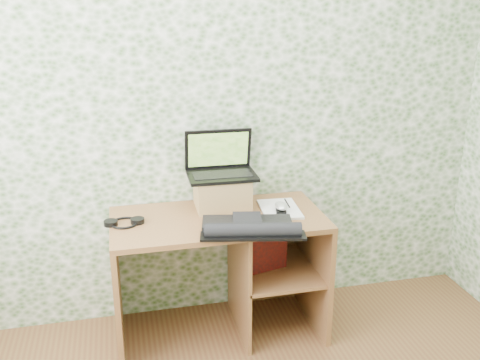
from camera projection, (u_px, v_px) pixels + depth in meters
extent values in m
plane|color=silver|center=(207.00, 110.00, 3.12)|extent=(3.50, 0.00, 3.50)
cube|color=brown|center=(218.00, 219.00, 3.02)|extent=(1.20, 0.60, 0.03)
cube|color=brown|center=(117.00, 290.00, 3.02)|extent=(0.03, 0.60, 0.72)
cube|color=brown|center=(313.00, 267.00, 3.27)|extent=(0.03, 0.60, 0.72)
cube|color=brown|center=(239.00, 276.00, 3.17)|extent=(0.02, 0.56, 0.72)
cube|color=brown|center=(276.00, 269.00, 3.21)|extent=(0.46, 0.56, 0.02)
cube|color=brown|center=(265.00, 251.00, 3.48)|extent=(0.48, 0.02, 0.72)
cube|color=olive|center=(222.00, 192.00, 3.13)|extent=(0.32, 0.26, 0.19)
cube|color=black|center=(222.00, 176.00, 3.10)|extent=(0.40, 0.28, 0.02)
cube|color=black|center=(222.00, 174.00, 3.08)|extent=(0.34, 0.15, 0.00)
cube|color=black|center=(218.00, 149.00, 3.15)|extent=(0.39, 0.07, 0.25)
cube|color=#2C5317|center=(218.00, 150.00, 3.15)|extent=(0.36, 0.05, 0.21)
cube|color=black|center=(247.00, 224.00, 2.88)|extent=(0.51, 0.27, 0.04)
cube|color=black|center=(247.00, 222.00, 2.87)|extent=(0.18, 0.18, 0.06)
cylinder|color=black|center=(253.00, 230.00, 2.76)|extent=(0.51, 0.17, 0.08)
cube|color=black|center=(253.00, 236.00, 2.76)|extent=(0.56, 0.22, 0.01)
torus|color=black|center=(124.00, 223.00, 2.92)|extent=(0.16, 0.16, 0.01)
cylinder|color=black|center=(111.00, 223.00, 2.90)|extent=(0.08, 0.08, 0.03)
cylinder|color=black|center=(137.00, 221.00, 2.93)|extent=(0.08, 0.08, 0.03)
cube|color=silver|center=(280.00, 209.00, 3.11)|extent=(0.24, 0.32, 0.01)
ellipsoid|color=silver|center=(281.00, 208.00, 3.06)|extent=(0.09, 0.12, 0.04)
cylinder|color=black|center=(287.00, 203.00, 3.17)|extent=(0.02, 0.13, 0.01)
cube|color=maroon|center=(264.00, 244.00, 3.14)|extent=(0.28, 0.15, 0.32)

